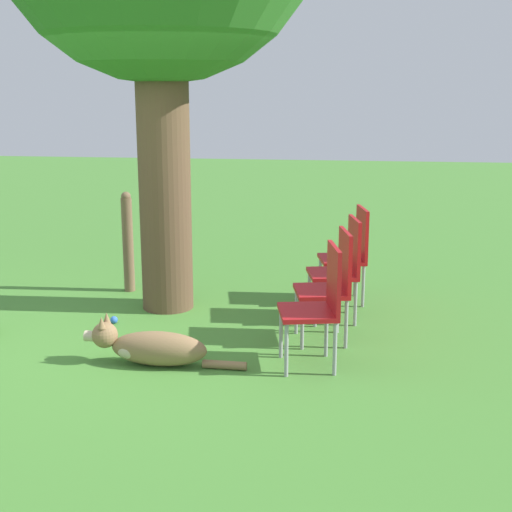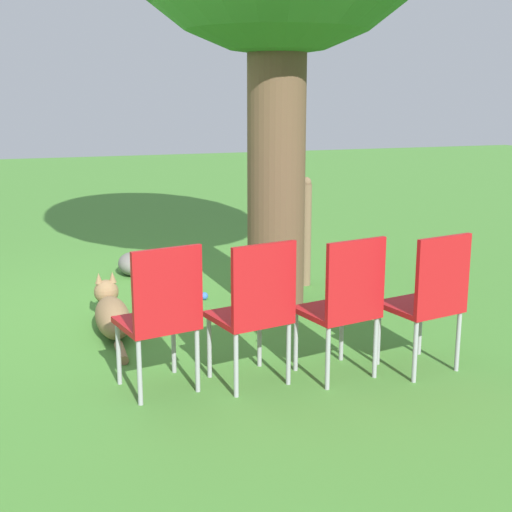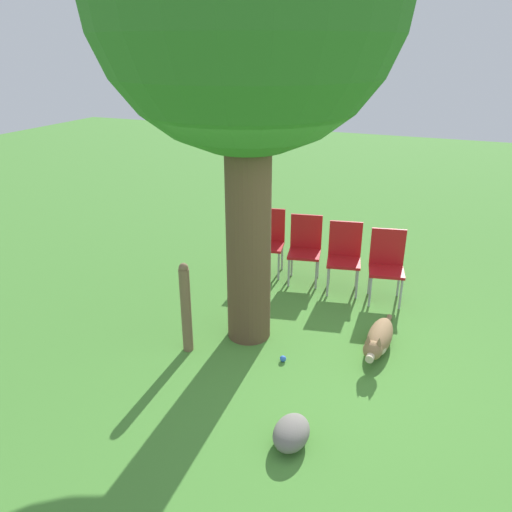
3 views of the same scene
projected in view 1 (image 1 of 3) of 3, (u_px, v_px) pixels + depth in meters
ground_plane at (121, 334)px, 6.17m from camera, size 30.00×30.00×0.00m
dog at (150, 347)px, 5.47m from camera, size 1.27×0.28×0.39m
fence_post at (128, 241)px, 7.36m from camera, size 0.11×0.11×1.05m
red_chair_0 at (320, 300)px, 5.35m from camera, size 0.50×0.52×0.94m
red_chair_1 at (332, 280)px, 5.90m from camera, size 0.50×0.52×0.94m
red_chair_2 at (342, 263)px, 6.44m from camera, size 0.50×0.52×0.94m
red_chair_3 at (351, 249)px, 6.99m from camera, size 0.50×0.52×0.94m
tennis_ball at (114, 320)px, 6.44m from camera, size 0.07×0.07×0.07m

